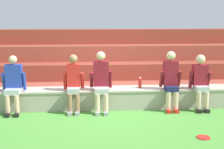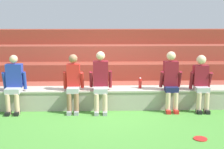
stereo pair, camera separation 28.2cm
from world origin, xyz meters
name	(u,v)px [view 1 (the left image)]	position (x,y,z in m)	size (l,w,h in m)	color
ground_plane	(107,111)	(0.00, 0.00, 0.00)	(80.00, 80.00, 0.00)	#4C9338
stone_seating_wall	(106,97)	(0.00, 0.28, 0.26)	(8.63, 0.61, 0.49)	#A8A08E
brick_bleachers	(103,67)	(0.00, 2.27, 0.68)	(10.00, 2.54, 1.83)	#9A4334
person_far_left	(13,83)	(-2.16, 0.00, 0.71)	(0.55, 0.55, 1.35)	#DBAD89
person_left_of_center	(74,82)	(-0.77, 0.01, 0.72)	(0.49, 0.56, 1.36)	#996B4C
person_center	(101,80)	(-0.13, 0.00, 0.75)	(0.54, 0.61, 1.42)	beige
person_right_of_center	(171,79)	(1.54, 0.00, 0.76)	(0.51, 0.50, 1.42)	beige
person_far_right	(201,81)	(2.26, -0.02, 0.72)	(0.52, 0.54, 1.33)	beige
water_bottle_near_left	(140,83)	(0.84, 0.29, 0.61)	(0.08, 0.08, 0.26)	red
frisbee	(203,137)	(1.72, -1.79, 0.01)	(0.25, 0.25, 0.02)	red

